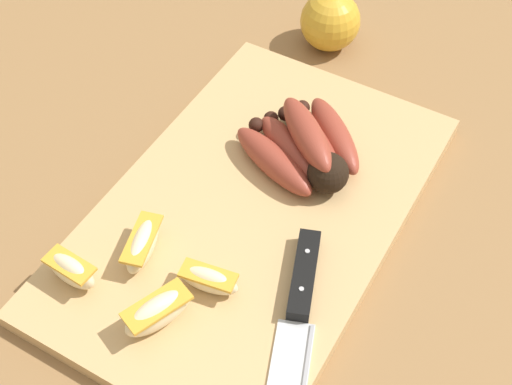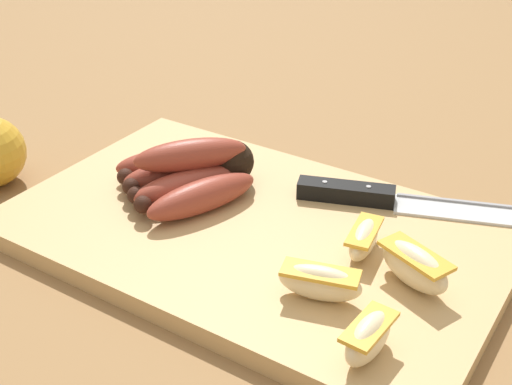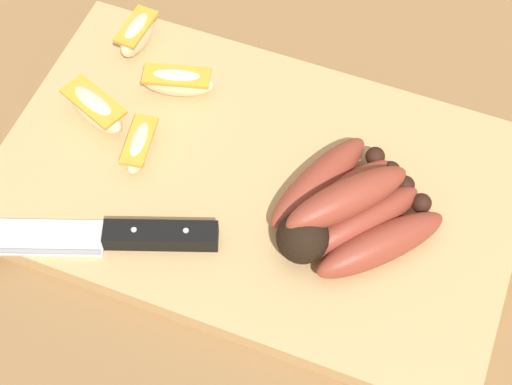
{
  "view_description": "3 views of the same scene",
  "coord_description": "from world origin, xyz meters",
  "px_view_note": "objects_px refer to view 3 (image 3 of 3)",
  "views": [
    {
      "loc": [
        -0.41,
        -0.25,
        0.63
      ],
      "look_at": [
        -0.0,
        -0.01,
        0.06
      ],
      "focal_mm": 50.65,
      "sensor_mm": 36.0,
      "label": 1
    },
    {
      "loc": [
        -0.3,
        0.47,
        0.38
      ],
      "look_at": [
        0.01,
        -0.01,
        0.05
      ],
      "focal_mm": 48.14,
      "sensor_mm": 36.0,
      "label": 2
    },
    {
      "loc": [
        0.15,
        -0.39,
        0.66
      ],
      "look_at": [
        0.01,
        -0.03,
        0.03
      ],
      "focal_mm": 58.3,
      "sensor_mm": 36.0,
      "label": 3
    }
  ],
  "objects_px": {
    "banana_bunch": "(345,211)",
    "apple_wedge_near": "(140,146)",
    "chefs_knife": "(106,236)",
    "apple_wedge_middle": "(177,82)",
    "apple_wedge_extra": "(95,110)",
    "apple_wedge_far": "(137,34)"
  },
  "relations": [
    {
      "from": "banana_bunch",
      "to": "apple_wedge_near",
      "type": "bearing_deg",
      "value": 179.05
    },
    {
      "from": "apple_wedge_extra",
      "to": "apple_wedge_far",
      "type": "bearing_deg",
      "value": 92.21
    },
    {
      "from": "apple_wedge_extra",
      "to": "apple_wedge_near",
      "type": "bearing_deg",
      "value": -19.02
    },
    {
      "from": "banana_bunch",
      "to": "chefs_knife",
      "type": "bearing_deg",
      "value": -154.49
    },
    {
      "from": "apple_wedge_near",
      "to": "apple_wedge_far",
      "type": "height_order",
      "value": "apple_wedge_far"
    },
    {
      "from": "apple_wedge_middle",
      "to": "apple_wedge_extra",
      "type": "relative_size",
      "value": 0.98
    },
    {
      "from": "apple_wedge_far",
      "to": "chefs_knife",
      "type": "bearing_deg",
      "value": -71.94
    },
    {
      "from": "apple_wedge_far",
      "to": "apple_wedge_extra",
      "type": "distance_m",
      "value": 0.1
    },
    {
      "from": "chefs_knife",
      "to": "apple_wedge_middle",
      "type": "height_order",
      "value": "apple_wedge_middle"
    },
    {
      "from": "banana_bunch",
      "to": "apple_wedge_middle",
      "type": "distance_m",
      "value": 0.21
    },
    {
      "from": "apple_wedge_extra",
      "to": "banana_bunch",
      "type": "bearing_deg",
      "value": -5.07
    },
    {
      "from": "chefs_knife",
      "to": "apple_wedge_extra",
      "type": "relative_size",
      "value": 3.61
    },
    {
      "from": "banana_bunch",
      "to": "apple_wedge_far",
      "type": "height_order",
      "value": "banana_bunch"
    },
    {
      "from": "apple_wedge_near",
      "to": "apple_wedge_middle",
      "type": "relative_size",
      "value": 0.86
    },
    {
      "from": "apple_wedge_near",
      "to": "apple_wedge_middle",
      "type": "distance_m",
      "value": 0.08
    },
    {
      "from": "banana_bunch",
      "to": "apple_wedge_extra",
      "type": "bearing_deg",
      "value": 174.93
    },
    {
      "from": "apple_wedge_far",
      "to": "apple_wedge_extra",
      "type": "bearing_deg",
      "value": -87.79
    },
    {
      "from": "chefs_knife",
      "to": "apple_wedge_near",
      "type": "xyz_separation_m",
      "value": [
        -0.01,
        0.09,
        0.01
      ]
    },
    {
      "from": "apple_wedge_middle",
      "to": "banana_bunch",
      "type": "bearing_deg",
      "value": -23.0
    },
    {
      "from": "banana_bunch",
      "to": "apple_wedge_near",
      "type": "xyz_separation_m",
      "value": [
        -0.2,
        0.0,
        -0.01
      ]
    },
    {
      "from": "apple_wedge_far",
      "to": "apple_wedge_extra",
      "type": "xyz_separation_m",
      "value": [
        0.0,
        -0.1,
        0.0
      ]
    },
    {
      "from": "chefs_knife",
      "to": "banana_bunch",
      "type": "bearing_deg",
      "value": 25.51
    }
  ]
}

